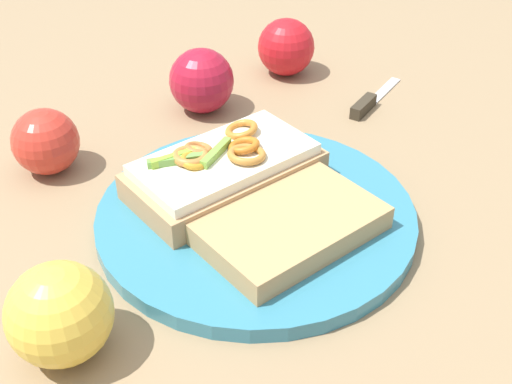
% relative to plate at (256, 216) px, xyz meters
% --- Properties ---
extents(ground_plane, '(2.00, 2.00, 0.00)m').
position_rel_plate_xyz_m(ground_plane, '(0.00, 0.00, -0.01)').
color(ground_plane, '#8C7452').
rests_on(ground_plane, ground).
extents(plate, '(0.30, 0.30, 0.02)m').
position_rel_plate_xyz_m(plate, '(0.00, 0.00, 0.00)').
color(plate, teal).
rests_on(plate, ground_plane).
extents(sandwich, '(0.19, 0.20, 0.05)m').
position_rel_plate_xyz_m(sandwich, '(0.04, 0.03, 0.03)').
color(sandwich, tan).
rests_on(sandwich, plate).
extents(bread_slice_side, '(0.18, 0.19, 0.02)m').
position_rel_plate_xyz_m(bread_slice_side, '(-0.04, -0.03, 0.02)').
color(bread_slice_side, tan).
rests_on(bread_slice_side, plate).
extents(apple_1, '(0.09, 0.09, 0.07)m').
position_rel_plate_xyz_m(apple_1, '(0.08, 0.22, 0.03)').
color(apple_1, red).
rests_on(apple_1, ground_plane).
extents(apple_2, '(0.09, 0.09, 0.08)m').
position_rel_plate_xyz_m(apple_2, '(-0.16, 0.14, 0.03)').
color(apple_2, gold).
rests_on(apple_2, ground_plane).
extents(apple_3, '(0.10, 0.10, 0.07)m').
position_rel_plate_xyz_m(apple_3, '(0.32, -0.03, 0.03)').
color(apple_3, red).
rests_on(apple_3, ground_plane).
extents(apple_4, '(0.10, 0.10, 0.08)m').
position_rel_plate_xyz_m(apple_4, '(0.22, 0.07, 0.03)').
color(apple_4, '#A6162C').
rests_on(apple_4, ground_plane).
extents(knife, '(0.12, 0.08, 0.02)m').
position_rel_plate_xyz_m(knife, '(0.23, -0.13, -0.00)').
color(knife, silver).
rests_on(knife, ground_plane).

